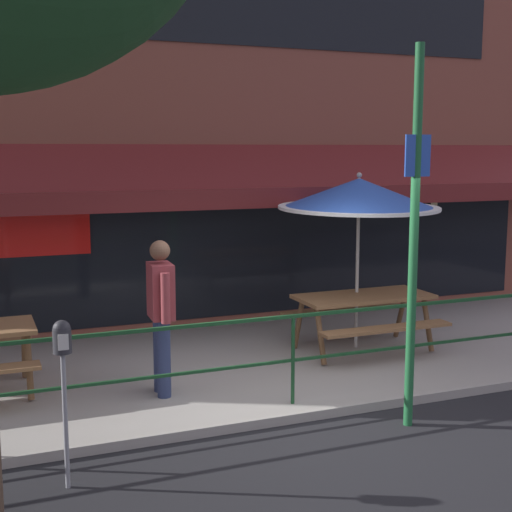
% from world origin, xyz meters
% --- Properties ---
extents(ground_plane, '(120.00, 120.00, 0.00)m').
position_xyz_m(ground_plane, '(0.00, 0.00, 0.00)').
color(ground_plane, black).
extents(patio_deck, '(15.00, 4.00, 0.10)m').
position_xyz_m(patio_deck, '(0.00, 2.00, 0.05)').
color(patio_deck, '#9E998E').
rests_on(patio_deck, ground).
extents(restaurant_building, '(15.00, 1.60, 7.17)m').
position_xyz_m(restaurant_building, '(0.00, 4.22, 3.56)').
color(restaurant_building, brown).
rests_on(restaurant_building, ground).
extents(patio_railing, '(13.84, 0.04, 0.97)m').
position_xyz_m(patio_railing, '(0.00, 0.30, 0.80)').
color(patio_railing, '#194723').
rests_on(patio_railing, patio_deck).
extents(picnic_table_centre, '(1.80, 1.42, 0.76)m').
position_xyz_m(picnic_table_centre, '(1.72, 1.78, 0.71)').
color(picnic_table_centre, brown).
rests_on(picnic_table_centre, patio_deck).
extents(patio_umbrella_centre, '(2.14, 2.14, 2.38)m').
position_xyz_m(patio_umbrella_centre, '(1.72, 1.96, 2.18)').
color(patio_umbrella_centre, '#B7B2A8').
rests_on(patio_umbrella_centre, patio_deck).
extents(pedestrian_walking, '(0.26, 0.62, 1.71)m').
position_xyz_m(pedestrian_walking, '(-1.21, 1.11, 1.06)').
color(pedestrian_walking, navy).
rests_on(pedestrian_walking, patio_deck).
extents(parking_meter_near, '(0.15, 0.16, 1.42)m').
position_xyz_m(parking_meter_near, '(-2.44, -0.55, 1.15)').
color(parking_meter_near, gray).
rests_on(parking_meter_near, ground).
extents(street_sign_pole, '(0.28, 0.09, 3.77)m').
position_xyz_m(street_sign_pole, '(0.94, -0.45, 1.94)').
color(street_sign_pole, '#1E6033').
rests_on(street_sign_pole, ground).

